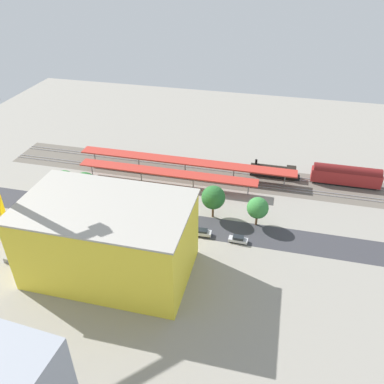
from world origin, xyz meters
The scene contains 25 objects.
ground_plane centered at (0.00, 0.00, 0.00)m, with size 200.03×200.03×0.00m, color gray.
rail_bed centered at (0.00, -22.15, 0.00)m, with size 125.02×14.63×0.01m, color #665E54.
street_asphalt centered at (0.00, 4.44, 0.00)m, with size 125.02×9.00×0.01m, color #38383D.
track_rails centered at (0.00, -22.15, 0.18)m, with size 125.02×8.21×0.12m.
platform_canopy_near centered at (8.95, -13.26, 4.11)m, with size 53.59×4.11×4.33m.
platform_canopy_far centered at (5.34, -20.96, 4.19)m, with size 67.46×4.34×4.43m.
locomotive centered at (-22.01, -25.46, 1.83)m, with size 14.97×2.90×5.10m.
passenger_coach centered at (-42.39, -25.46, 3.31)m, with size 19.71×3.05×6.28m.
parked_car_0 centered at (-15.35, 8.04, 0.74)m, with size 4.66×1.93×1.69m.
parked_car_1 centered at (-6.39, 7.56, 0.76)m, with size 4.55×2.05×1.68m.
parked_car_2 centered at (0.62, 7.48, 0.77)m, with size 4.69×1.86×1.75m.
parked_car_3 centered at (9.11, 7.73, 0.71)m, with size 4.27×1.86×1.61m.
parked_car_4 centered at (16.71, 7.64, 0.83)m, with size 4.21×1.96×1.87m.
parked_car_5 centered at (23.73, 7.95, 0.70)m, with size 4.09×1.80×1.57m.
parked_car_6 centered at (31.37, 7.90, 0.77)m, with size 4.68×2.08×1.72m.
parked_car_7 centered at (39.37, 8.05, 0.72)m, with size 4.56×1.73×1.61m.
construction_building centered at (10.30, 23.98, 8.51)m, with size 34.13×20.17×17.01m, color yellow.
construction_roof_slab centered at (10.30, 23.98, 17.21)m, with size 34.73×20.77×0.40m, color #ADA89E.
box_truck_0 centered at (19.90, 8.95, 1.58)m, with size 9.24×2.51×3.19m.
street_tree_0 centered at (-18.85, 0.17, 5.21)m, with size 5.46×5.46×7.96m.
street_tree_1 centered at (28.37, -0.44, 5.22)m, with size 6.18×6.18×8.32m.
street_tree_2 centered at (34.08, 0.17, 5.79)m, with size 5.41×5.41×8.52m.
street_tree_3 centered at (24.56, -0.06, 5.03)m, with size 5.48×5.48×7.79m.
street_tree_4 centered at (-7.43, -0.58, 6.05)m, with size 6.16×6.16×9.16m.
traffic_light centered at (8.64, 8.74, 4.64)m, with size 0.50×0.36×7.06m.
Camera 1 is at (-21.73, 81.59, 61.73)m, focal length 36.72 mm.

